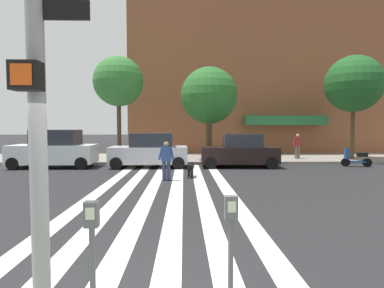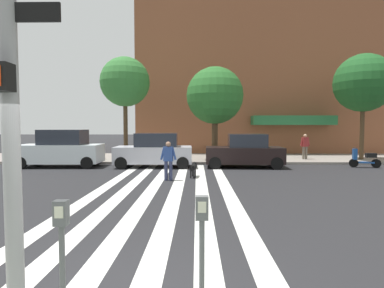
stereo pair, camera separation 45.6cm
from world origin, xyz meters
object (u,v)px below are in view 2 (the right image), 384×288
Objects in this scene: pedestrian_dog_walker at (168,159)px; dog_on_leash at (193,167)px; street_tree_further at (363,83)px; pedestrian_bystander at (305,145)px; parked_car_near_curb at (61,149)px; parked_scooter at (365,159)px; parking_meter_curbside at (62,246)px; parked_car_behind_first at (154,151)px; street_tree_middle at (215,96)px; parking_meter_second_along at (202,239)px; parked_car_third_in_line at (245,152)px; street_tree_nearest at (125,82)px; traffic_light_pole at (4,3)px.

pedestrian_dog_walker reaches higher than dog_on_leash.
street_tree_further reaches higher than pedestrian_bystander.
parked_car_near_curb is 16.93m from parked_scooter.
parking_meter_curbside is at bearing -96.57° from dog_on_leash.
street_tree_middle is (3.51, 2.46, 3.30)m from parked_car_behind_first.
parked_scooter is at bearing 19.68° from dog_on_leash.
parked_car_near_curb is at bearing 118.85° from parking_meter_second_along.
street_tree_further is (7.99, 2.90, 4.17)m from parked_car_third_in_line.
street_tree_further is (15.30, 0.05, -0.08)m from street_tree_nearest.
parking_meter_curbside is 0.30× the size of parked_car_near_curb.
dog_on_leash is at bearing -54.61° from street_tree_nearest.
pedestrian_dog_walker is at bearing -138.43° from pedestrian_bystander.
pedestrian_bystander is (7.01, 16.94, 0.05)m from parking_meter_second_along.
parking_meter_second_along is 9.70m from pedestrian_dog_walker.
traffic_light_pole is 4.26× the size of parking_meter_second_along.
street_tree_middle is at bearing 34.98° from parked_car_behind_first.
traffic_light_pole is 0.99× the size of street_tree_middle.
traffic_light_pole reaches higher than pedestrian_bystander.
pedestrian_dog_walker is (3.44, -7.17, -4.20)m from street_tree_nearest.
street_tree_middle reaches higher than traffic_light_pole.
dog_on_leash is at bearing -160.32° from parked_scooter.
parked_car_behind_first is 5.04m from parked_car_third_in_line.
parked_scooter is 0.28× the size of street_tree_middle.
parked_car_third_in_line is 2.61× the size of pedestrian_bystander.
street_tree_further is (10.61, 16.83, 4.02)m from parking_meter_second_along.
parked_car_near_curb is at bearing 146.12° from pedestrian_dog_walker.
street_tree_further is (18.28, 2.90, 4.06)m from parked_car_near_curb.
parked_car_behind_first is at bearing -0.00° from parked_car_near_curb.
street_tree_nearest reaches higher than parking_meter_curbside.
pedestrian_dog_walker is at bearing 85.43° from traffic_light_pole.
parked_car_near_curb is at bearing -136.27° from street_tree_nearest.
parking_meter_curbside is (0.58, -0.11, -2.49)m from traffic_light_pole.
parked_car_behind_first is 3.85× the size of dog_on_leash.
street_tree_further is 14.48m from pedestrian_dog_walker.
parking_meter_second_along is at bearing -123.70° from parked_scooter.
parked_car_near_curb is 0.69× the size of street_tree_nearest.
parking_meter_curbside is 0.23× the size of street_tree_middle.
parking_meter_curbside reaches higher than dog_on_leash.
traffic_light_pole is 3.54× the size of pedestrian_bystander.
traffic_light_pole is 1.35× the size of parked_car_behind_first.
traffic_light_pole is 15.34m from parked_car_near_curb.
parking_meter_curbside is 9.84m from pedestrian_dog_walker.
parked_car_third_in_line is at bearing -58.17° from street_tree_middle.
parked_car_near_curb is at bearing 179.78° from parked_scooter.
parked_car_third_in_line reaches higher than parking_meter_curbside.
street_tree_further is (13.03, 2.90, 4.13)m from parked_car_behind_first.
street_tree_nearest is 8.99m from pedestrian_dog_walker.
pedestrian_dog_walker is (0.19, 9.84, -0.10)m from parking_meter_curbside.
parked_car_near_curb is 1.06× the size of parked_car_third_in_line.
street_tree_middle is at bearing 162.82° from parked_scooter.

